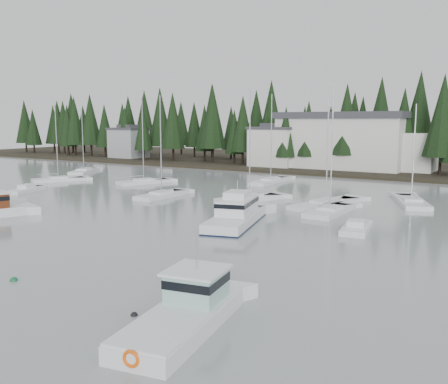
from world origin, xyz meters
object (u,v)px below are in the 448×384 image
object	(u,v)px
house_far_west	(129,142)
sailboat_9	(162,196)
sailboat_4	(271,182)
sailboat_6	(411,203)
sailboat_11	(144,183)
sailboat_8	(249,200)
house_west	(275,146)
sailboat_10	(84,172)
runabout_0	(27,191)
cabin_cruiser_center	(236,217)
sailboat_1	(58,181)
sailboat_2	(330,213)
lobster_boat_teal	(185,315)
harbor_inn	(352,141)
runabout_1	(356,230)
sailboat_12	(326,205)

from	to	relation	value
house_far_west	sailboat_9	xyz separation A→B (m)	(47.11, -44.37, -4.32)
sailboat_4	sailboat_9	size ratio (longest dim) A/B	1.07
sailboat_6	sailboat_11	xyz separation A→B (m)	(-39.64, -2.34, 0.03)
house_far_west	sailboat_4	world-z (taller)	sailboat_4
sailboat_11	sailboat_8	bearing A→B (deg)	-83.58
house_west	sailboat_6	xyz separation A→B (m)	(33.48, -30.71, -4.60)
sailboat_4	sailboat_10	bearing A→B (deg)	96.19
runabout_0	cabin_cruiser_center	bearing A→B (deg)	-110.93
sailboat_1	sailboat_10	distance (m)	13.87
sailboat_10	sailboat_11	bearing A→B (deg)	-135.93
house_west	sailboat_8	bearing A→B (deg)	-67.47
sailboat_6	sailboat_8	bearing A→B (deg)	93.08
house_far_west	sailboat_10	world-z (taller)	sailboat_10
runabout_0	sailboat_2	bearing A→B (deg)	-96.45
house_west	sailboat_1	world-z (taller)	sailboat_1
sailboat_2	house_west	bearing A→B (deg)	33.25
sailboat_6	sailboat_9	xyz separation A→B (m)	(-28.37, -11.66, 0.02)
lobster_boat_teal	sailboat_1	size ratio (longest dim) A/B	0.70
harbor_inn	sailboat_4	size ratio (longest dim) A/B	2.05
sailboat_2	sailboat_6	size ratio (longest dim) A/B	1.15
harbor_inn	sailboat_1	distance (m)	54.59
cabin_cruiser_center	sailboat_8	distance (m)	14.11
sailboat_10	runabout_1	bearing A→B (deg)	-138.75
house_far_west	cabin_cruiser_center	xyz separation A→B (m)	(63.95, -53.74, -3.69)
harbor_inn	runabout_0	distance (m)	59.71
sailboat_6	sailboat_12	xyz separation A→B (m)	(-7.99, -6.83, -0.00)
sailboat_1	sailboat_10	size ratio (longest dim) A/B	1.04
sailboat_1	runabout_1	distance (m)	53.58
sailboat_10	runabout_0	distance (m)	25.95
sailboat_6	sailboat_10	xyz separation A→B (m)	(-60.53, 4.37, 0.01)
house_west	sailboat_2	world-z (taller)	sailboat_2
cabin_cruiser_center	sailboat_4	world-z (taller)	sailboat_4
house_west	sailboat_10	distance (m)	38.04
harbor_inn	sailboat_11	xyz separation A→B (m)	(-21.20, -36.39, -5.69)
harbor_inn	sailboat_9	xyz separation A→B (m)	(-9.93, -45.71, -5.70)
lobster_boat_teal	sailboat_8	world-z (taller)	sailboat_8
runabout_0	sailboat_9	bearing A→B (deg)	-87.61
cabin_cruiser_center	sailboat_1	size ratio (longest dim) A/B	0.91
harbor_inn	sailboat_11	size ratio (longest dim) A/B	2.11
sailboat_4	sailboat_9	bearing A→B (deg)	165.15
sailboat_10	sailboat_12	size ratio (longest dim) A/B	0.98
house_west	sailboat_6	size ratio (longest dim) A/B	0.78
house_far_west	cabin_cruiser_center	world-z (taller)	house_far_west
house_west	runabout_1	world-z (taller)	house_west
sailboat_10	sailboat_12	bearing A→B (deg)	-130.17
lobster_boat_teal	runabout_0	xyz separation A→B (m)	(-46.00, 24.93, -0.44)
sailboat_8	sailboat_10	distance (m)	44.98
harbor_inn	runabout_1	distance (m)	55.32
harbor_inn	sailboat_12	xyz separation A→B (m)	(10.44, -40.88, -5.72)
sailboat_4	runabout_0	xyz separation A→B (m)	(-23.92, -27.23, 0.06)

